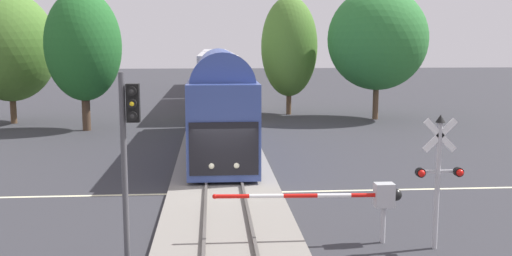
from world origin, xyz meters
The scene contains 11 objects.
ground_plane centered at (0.00, 0.00, 0.00)m, with size 220.00×220.00×0.00m, color #333338.
road_centre_stripe centered at (0.00, 0.00, 0.00)m, with size 44.00×0.20×0.01m.
railway_track centered at (0.00, 0.00, 0.10)m, with size 4.40×80.00×0.32m.
commuter_train centered at (0.00, 28.35, 2.74)m, with size 3.04×59.75×5.16m.
crossing_gate_near centered at (3.97, -6.02, 1.39)m, with size 5.56×0.40×1.80m.
crossing_signal_mast centered at (5.91, -6.65, 2.38)m, with size 1.36×0.44×3.89m.
traffic_signal_median centered at (-2.63, -7.02, 3.43)m, with size 0.53×0.38×5.12m.
oak_behind_train centered at (-8.89, 17.07, 5.64)m, with size 4.99×4.99×9.32m.
elm_centre_background centered at (5.84, 24.73, 5.52)m, with size 4.57×4.57×9.56m.
oak_far_right centered at (12.10, 21.24, 6.12)m, with size 7.54×7.54×9.98m.
pine_left_background centered at (-14.94, 20.94, 5.55)m, with size 6.60×6.60×9.49m.
Camera 1 is at (-0.44, -22.09, 5.88)m, focal length 40.46 mm.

